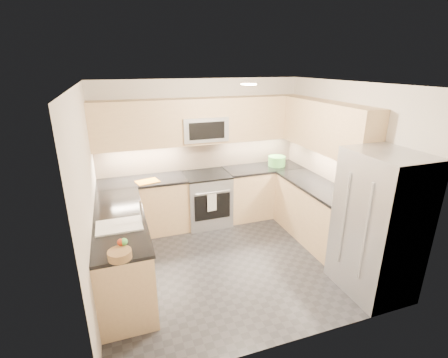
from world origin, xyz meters
TOP-DOWN VIEW (x-y plane):
  - floor at (0.00, 0.00)m, footprint 3.60×3.20m
  - ceiling at (0.00, 0.00)m, footprint 3.60×3.20m
  - wall_back at (0.00, 1.60)m, footprint 3.60×0.02m
  - wall_front at (0.00, -1.60)m, footprint 3.60×0.02m
  - wall_left at (-1.80, 0.00)m, footprint 0.02×3.20m
  - wall_right at (1.80, 0.00)m, footprint 0.02×3.20m
  - base_cab_back_left at (-1.09, 1.30)m, footprint 1.42×0.60m
  - base_cab_back_right at (1.09, 1.30)m, footprint 1.42×0.60m
  - base_cab_right at (1.50, 0.15)m, footprint 0.60×1.70m
  - base_cab_peninsula at (-1.50, 0.00)m, footprint 0.60×2.00m
  - countertop_back_left at (-1.09, 1.30)m, footprint 1.42×0.63m
  - countertop_back_right at (1.09, 1.30)m, footprint 1.42×0.63m
  - countertop_right at (1.50, 0.15)m, footprint 0.63×1.70m
  - countertop_peninsula at (-1.50, 0.00)m, footprint 0.63×2.00m
  - upper_cab_back at (0.00, 1.43)m, footprint 3.60×0.35m
  - upper_cab_right at (1.62, 0.28)m, footprint 0.35×1.95m
  - backsplash_back at (0.00, 1.60)m, footprint 3.60×0.01m
  - backsplash_right at (1.80, 0.45)m, footprint 0.01×2.30m
  - gas_range at (0.00, 1.28)m, footprint 0.76×0.65m
  - range_cooktop at (0.00, 1.28)m, footprint 0.76×0.65m
  - oven_door_glass at (0.00, 0.95)m, footprint 0.62×0.02m
  - oven_handle at (0.00, 0.93)m, footprint 0.60×0.02m
  - microwave at (0.00, 1.40)m, footprint 0.76×0.40m
  - microwave_door at (0.00, 1.20)m, footprint 0.60×0.01m
  - refrigerator at (1.45, -1.15)m, footprint 0.70×0.90m
  - fridge_handle_left at (1.08, -1.33)m, footprint 0.02×0.02m
  - fridge_handle_right at (1.08, -0.97)m, footprint 0.02×0.02m
  - sink_basin at (-1.50, -0.25)m, footprint 0.52×0.38m
  - faucet at (-1.24, -0.25)m, footprint 0.03×0.03m
  - utensil_bowl at (1.36, 1.29)m, footprint 0.37×0.37m
  - cutting_board at (-1.01, 1.18)m, footprint 0.40×0.32m
  - fruit_basket at (-1.52, -0.94)m, footprint 0.29×0.29m
  - fruit_apple at (-1.50, -0.83)m, footprint 0.07×0.07m
  - fruit_pear at (-1.47, -0.83)m, footprint 0.08×0.08m
  - dish_towel_check at (-0.02, 0.91)m, footprint 0.16×0.03m

SIDE VIEW (x-z plane):
  - floor at x=0.00m, z-range 0.00..0.00m
  - base_cab_back_left at x=-1.09m, z-range 0.00..0.90m
  - base_cab_back_right at x=1.09m, z-range 0.00..0.90m
  - base_cab_right at x=1.50m, z-range 0.00..0.90m
  - base_cab_peninsula at x=-1.50m, z-range 0.00..0.90m
  - oven_door_glass at x=0.00m, z-range 0.22..0.68m
  - gas_range at x=0.00m, z-range 0.00..0.91m
  - dish_towel_check at x=-0.02m, z-range 0.40..0.70m
  - oven_handle at x=0.00m, z-range 0.71..0.73m
  - sink_basin at x=-1.50m, z-range 0.80..0.96m
  - refrigerator at x=1.45m, z-range 0.00..1.80m
  - range_cooktop at x=0.00m, z-range 0.90..0.93m
  - countertop_back_left at x=-1.09m, z-range 0.90..0.94m
  - countertop_back_right at x=1.09m, z-range 0.90..0.94m
  - countertop_right at x=1.50m, z-range 0.90..0.94m
  - countertop_peninsula at x=-1.50m, z-range 0.90..0.94m
  - cutting_board at x=-1.01m, z-range 0.94..0.95m
  - fridge_handle_left at x=1.08m, z-range 0.35..1.55m
  - fridge_handle_right at x=1.08m, z-range 0.35..1.55m
  - fruit_basket at x=-1.52m, z-range 0.94..1.02m
  - utensil_bowl at x=1.36m, z-range 0.94..1.12m
  - fruit_apple at x=-1.50m, z-range 1.02..1.09m
  - fruit_pear at x=-1.47m, z-range 1.02..1.09m
  - faucet at x=-1.24m, z-range 0.94..1.22m
  - backsplash_back at x=0.00m, z-range 0.94..1.45m
  - backsplash_right at x=1.80m, z-range 0.94..1.45m
  - wall_back at x=0.00m, z-range 0.00..2.50m
  - wall_front at x=0.00m, z-range 0.00..2.50m
  - wall_left at x=-1.80m, z-range 0.00..2.50m
  - wall_right at x=1.80m, z-range 0.00..2.50m
  - microwave at x=0.00m, z-range 1.50..1.90m
  - microwave_door at x=0.00m, z-range 1.56..1.84m
  - upper_cab_back at x=0.00m, z-range 1.45..2.20m
  - upper_cab_right at x=1.62m, z-range 1.45..2.20m
  - ceiling at x=0.00m, z-range 2.49..2.51m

